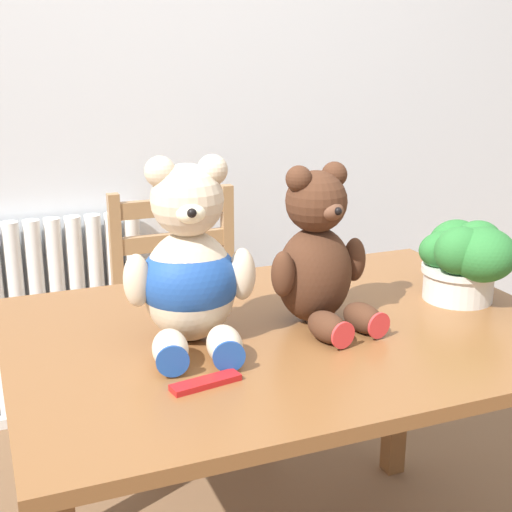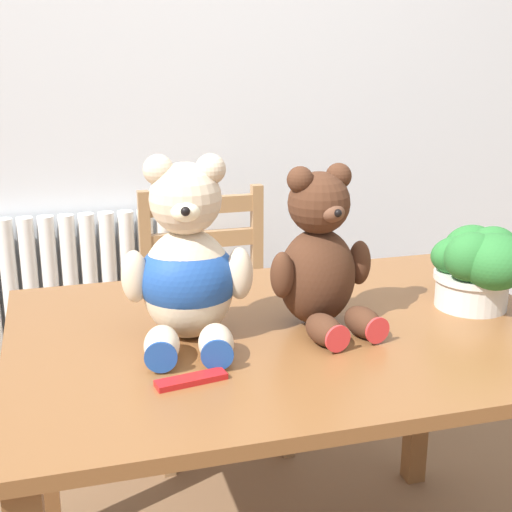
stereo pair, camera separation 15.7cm
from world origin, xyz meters
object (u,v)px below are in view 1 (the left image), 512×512
at_px(chocolate_bar, 206,382).
at_px(teddy_bear_right, 318,257).
at_px(wooden_chair_behind, 187,316).
at_px(potted_plant, 465,256).
at_px(teddy_bear_left, 190,270).

bearing_deg(chocolate_bar, teddy_bear_right, 31.82).
relative_size(wooden_chair_behind, teddy_bear_right, 2.39).
bearing_deg(potted_plant, teddy_bear_right, 179.17).
height_order(wooden_chair_behind, teddy_bear_left, teddy_bear_left).
relative_size(teddy_bear_left, potted_plant, 1.50).
xyz_separation_m(wooden_chair_behind, teddy_bear_right, (0.06, -0.88, 0.46)).
distance_m(potted_plant, chocolate_bar, 0.78).
xyz_separation_m(wooden_chair_behind, potted_plant, (0.47, -0.89, 0.42)).
bearing_deg(potted_plant, wooden_chair_behind, 117.83).
xyz_separation_m(teddy_bear_right, potted_plant, (0.41, -0.01, -0.04)).
distance_m(wooden_chair_behind, chocolate_bar, 1.17).
relative_size(teddy_bear_right, chocolate_bar, 2.66).
distance_m(teddy_bear_left, potted_plant, 0.71).
xyz_separation_m(wooden_chair_behind, chocolate_bar, (-0.28, -1.09, 0.31)).
distance_m(teddy_bear_right, potted_plant, 0.41).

